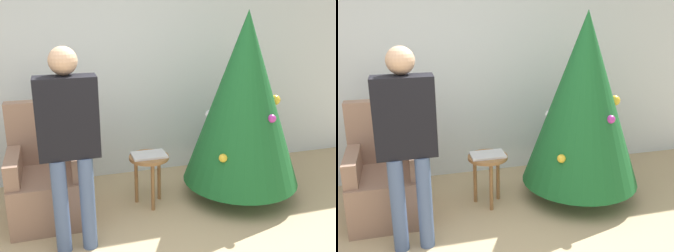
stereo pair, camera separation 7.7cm
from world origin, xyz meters
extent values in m
cube|color=silver|center=(0.00, 2.23, 1.35)|extent=(8.00, 0.06, 2.70)
cylinder|color=brown|center=(1.39, 1.29, 0.10)|extent=(0.10, 0.10, 0.19)
cone|color=#195B28|center=(1.39, 1.29, 1.04)|extent=(1.17, 1.17, 1.70)
sphere|color=#B23399|center=(1.51, 0.97, 0.92)|extent=(0.08, 0.08, 0.08)
sphere|color=gold|center=(1.52, 1.55, 1.09)|extent=(0.09, 0.09, 0.09)
sphere|color=white|center=(1.16, 1.60, 0.82)|extent=(0.10, 0.10, 0.10)
sphere|color=gold|center=(1.04, 0.98, 0.58)|extent=(0.08, 0.08, 0.08)
sphere|color=gold|center=(1.69, 1.21, 1.03)|extent=(0.10, 0.10, 0.10)
sphere|color=#B23399|center=(1.76, 1.58, 0.54)|extent=(0.07, 0.07, 0.07)
cube|color=#93705B|center=(-0.53, 1.40, 0.23)|extent=(0.67, 0.73, 0.45)
cube|color=#93705B|center=(-0.53, 1.70, 0.76)|extent=(0.67, 0.14, 0.61)
cube|color=#93705B|center=(-0.80, 1.40, 0.56)|extent=(0.12, 0.66, 0.22)
cube|color=#93705B|center=(-0.25, 1.40, 0.56)|extent=(0.12, 0.66, 0.22)
cylinder|color=#475B84|center=(-0.43, 0.81, 0.40)|extent=(0.12, 0.12, 0.80)
cylinder|color=#475B84|center=(-0.22, 0.81, 0.40)|extent=(0.12, 0.12, 0.80)
cube|color=black|center=(-0.32, 0.87, 1.12)|extent=(0.46, 0.20, 0.63)
sphere|color=tan|center=(-0.32, 0.90, 1.54)|extent=(0.22, 0.22, 0.22)
cylinder|color=black|center=(-0.52, 1.06, 1.24)|extent=(0.08, 0.30, 0.08)
cylinder|color=black|center=(-0.12, 1.06, 1.24)|extent=(0.08, 0.30, 0.08)
cube|color=white|center=(-0.12, 1.25, 1.24)|extent=(0.04, 0.14, 0.04)
cylinder|color=olive|center=(0.44, 1.38, 0.50)|extent=(0.39, 0.39, 0.03)
cylinder|color=olive|center=(0.44, 1.24, 0.24)|extent=(0.04, 0.04, 0.49)
cylinder|color=olive|center=(0.56, 1.45, 0.24)|extent=(0.04, 0.04, 0.49)
cylinder|color=olive|center=(0.32, 1.45, 0.24)|extent=(0.04, 0.04, 0.49)
cube|color=silver|center=(0.44, 1.38, 0.53)|extent=(0.33, 0.23, 0.02)
camera|label=1|loc=(-0.41, -2.10, 1.95)|focal=42.00mm
camera|label=2|loc=(-0.34, -2.12, 1.95)|focal=42.00mm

